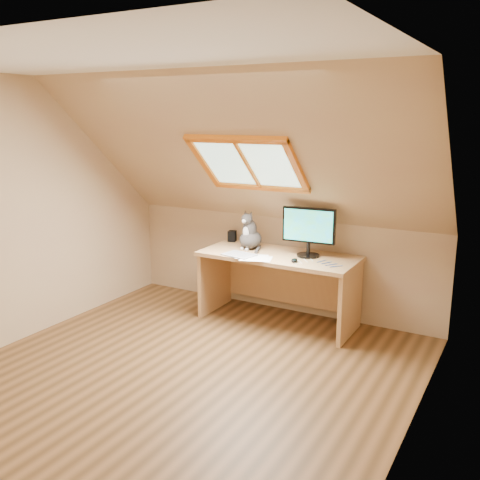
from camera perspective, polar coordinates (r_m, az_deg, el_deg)
The scene contains 10 objects.
ground at distance 4.51m, azimuth -5.72°, elevation -13.97°, with size 3.50×3.50×0.00m, color brown.
room_shell at distance 3.99m, azimuth -6.96°, elevation 4.11°, with size 3.52×3.52×2.41m.
desk at distance 5.42m, azimuth 4.42°, elevation -3.61°, with size 1.56×0.68×0.71m.
monitor at distance 5.18m, azimuth 7.34°, elevation 1.20°, with size 0.52×0.22×0.48m.
cat at distance 5.47m, azimuth 1.08°, elevation 0.55°, with size 0.26×0.30×0.41m.
desk_speaker at distance 5.81m, azimuth -0.85°, elevation 0.42°, with size 0.08×0.08×0.12m, color black.
graphics_tablet at distance 5.24m, azimuth -0.09°, elevation -1.59°, with size 0.30×0.22×0.01m, color #B2B2B7.
mouse at distance 5.02m, azimuth 5.81°, elevation -2.18°, with size 0.06×0.10×0.03m, color black.
papers at distance 5.15m, azimuth 1.17°, elevation -1.90°, with size 0.35×0.30×0.01m.
cables at distance 5.02m, azimuth 8.36°, elevation -2.42°, with size 0.51×0.26×0.01m.
Camera 1 is at (2.34, -3.26, 2.06)m, focal length 40.00 mm.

